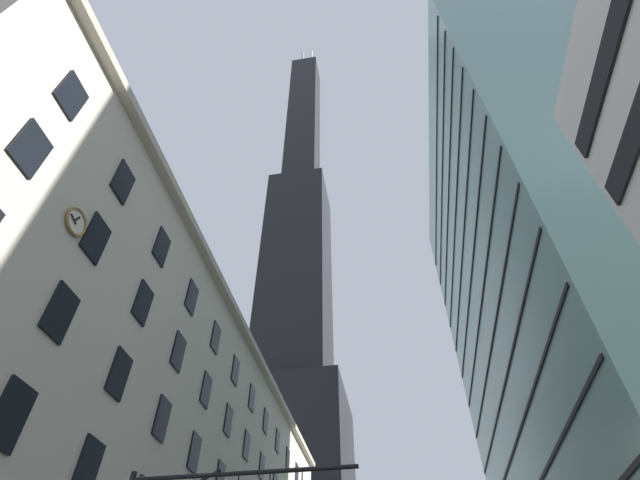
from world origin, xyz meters
The scene contains 2 objects.
dark_skyscraper centered at (-19.31, 78.04, 65.30)m, with size 22.77×22.77×213.31m.
glass_office_midrise centered at (18.42, 29.16, 29.23)m, with size 14.94×40.49×58.45m.
Camera 1 is at (1.88, -10.25, 1.35)m, focal length 26.10 mm.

